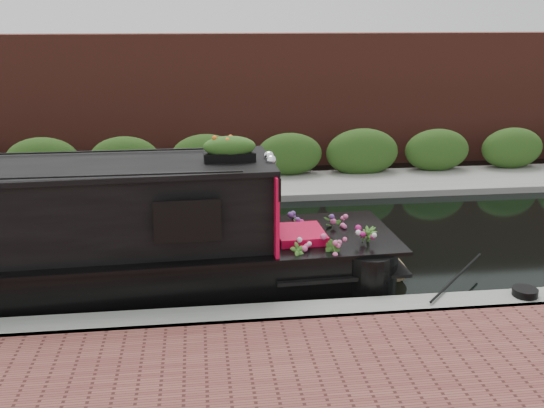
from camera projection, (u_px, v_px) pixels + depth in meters
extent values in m
plane|color=black|center=(216.00, 249.00, 12.28)|extent=(80.00, 80.00, 0.00)
cube|color=gray|center=(223.00, 329.00, 9.16)|extent=(40.00, 0.60, 0.50)
cube|color=gray|center=(210.00, 191.00, 16.26)|extent=(40.00, 2.40, 0.34)
cube|color=#294C19|center=(210.00, 182.00, 17.11)|extent=(40.00, 1.10, 2.80)
cube|color=#5B281F|center=(208.00, 165.00, 19.10)|extent=(40.00, 1.00, 8.00)
cube|color=#C1072F|center=(269.00, 205.00, 10.27)|extent=(0.13, 1.80, 1.38)
cube|color=black|center=(188.00, 221.00, 9.22)|extent=(0.92, 0.07, 0.56)
cube|color=#C1072F|center=(300.00, 244.00, 10.55)|extent=(0.86, 0.96, 0.51)
sphere|color=white|center=(271.00, 160.00, 9.89)|extent=(0.18, 0.18, 0.18)
sphere|color=white|center=(269.00, 156.00, 10.16)|extent=(0.18, 0.18, 0.18)
cube|color=black|center=(230.00, 157.00, 9.94)|extent=(0.85, 0.30, 0.15)
ellipsoid|color=orange|center=(229.00, 145.00, 9.88)|extent=(0.93, 0.29, 0.25)
imported|color=#325F1F|center=(298.00, 259.00, 9.88)|extent=(0.34, 0.30, 0.54)
imported|color=#325F1F|center=(333.00, 257.00, 9.91)|extent=(0.39, 0.40, 0.56)
imported|color=#325F1F|center=(337.00, 231.00, 11.17)|extent=(0.63, 0.62, 0.53)
imported|color=#325F1F|center=(367.00, 244.00, 10.39)|extent=(0.47, 0.47, 0.62)
imported|color=#325F1F|center=(296.00, 229.00, 11.26)|extent=(0.23, 0.31, 0.55)
cylinder|color=olive|center=(395.00, 268.00, 10.92)|extent=(0.34, 0.43, 0.34)
cylinder|color=black|center=(525.00, 292.00, 9.66)|extent=(0.40, 0.40, 0.12)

